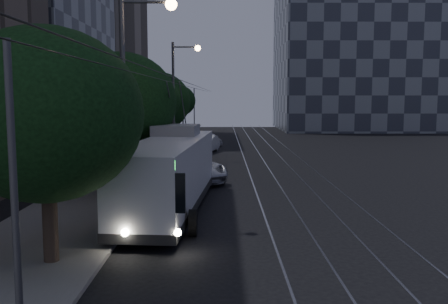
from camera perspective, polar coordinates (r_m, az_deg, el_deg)
name	(u,v)px	position (r m, az deg, el deg)	size (l,w,h in m)	color
ground	(260,224)	(19.70, 4.13, -8.19)	(120.00, 120.00, 0.00)	black
sidewalk	(146,158)	(39.77, -8.95, -0.68)	(5.00, 90.00, 0.15)	gray
tram_rails	(272,159)	(39.52, 5.54, -0.77)	(4.52, 90.00, 0.02)	gray
overhead_wires	(177,115)	(39.19, -5.37, 4.25)	(2.23, 90.00, 6.00)	black
building_distant_right	(355,47)	(76.85, 14.74, 11.52)	(22.00, 18.00, 24.00)	#3A3D4A
trolleybus	(170,173)	(21.55, -6.14, -2.46)	(3.42, 12.05, 5.63)	silver
pickup_silver	(189,166)	(29.22, -3.99, -1.66)	(2.84, 6.15, 1.71)	#B6B7BE
car_white_a	(181,159)	(34.08, -4.98, -0.82)	(1.57, 3.90, 1.33)	silver
car_white_b	(189,146)	(42.14, -4.00, 0.70)	(2.09, 5.14, 1.49)	silver
car_white_c	(206,144)	(43.73, -2.10, 0.91)	(1.56, 4.48, 1.48)	silver
car_white_d	(210,139)	(50.03, -1.64, 1.49)	(1.48, 3.67, 1.25)	white
tree_0	(46,115)	(15.10, -19.69, 4.01)	(5.58, 5.58, 6.96)	black
tree_1	(121,102)	(25.50, -11.64, 5.61)	(5.52, 5.52, 7.15)	black
tree_2	(134,101)	(31.87, -10.26, 5.71)	(5.12, 5.12, 6.93)	black
tree_3	(154,101)	(41.02, -8.02, 5.85)	(4.32, 4.32, 6.54)	black
tree_4	(158,102)	(43.36, -7.59, 5.73)	(5.65, 5.65, 7.01)	black
tree_5	(178,101)	(57.47, -5.28, 5.82)	(4.02, 4.02, 6.17)	black
streetlamp_near	(134,86)	(19.20, -10.29, 7.47)	(2.16, 0.44, 8.77)	#525254
streetlamp_far	(179,89)	(38.56, -5.22, 7.19)	(2.21, 0.44, 9.00)	#525254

